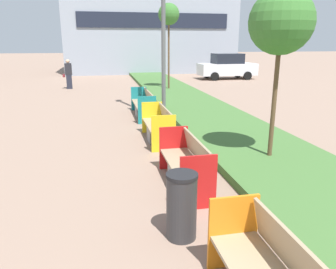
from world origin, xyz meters
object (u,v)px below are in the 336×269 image
object	(u,v)px
bench_yellow_frame	(159,128)
pedestrian_walking	(69,74)
bench_red_frame	(186,168)
bench_teal_frame	(144,106)
parked_car_distant	(227,67)
litter_bin	(182,206)
sapling_tree_far	(169,15)
sapling_tree_near	(281,23)

from	to	relation	value
bench_yellow_frame	pedestrian_walking	bearing A→B (deg)	106.24
bench_red_frame	bench_teal_frame	xyz separation A→B (m)	(0.01, 6.27, 0.02)
bench_red_frame	parked_car_distant	xyz separation A→B (m)	(7.74, 17.76, 0.55)
litter_bin	bench_red_frame	bearing A→B (deg)	73.50
bench_yellow_frame	bench_red_frame	bearing A→B (deg)	-90.01
bench_teal_frame	litter_bin	distance (m)	7.95
bench_yellow_frame	bench_teal_frame	distance (m)	3.24
parked_car_distant	bench_teal_frame	bearing A→B (deg)	-124.34
sapling_tree_far	pedestrian_walking	bearing A→B (deg)	158.11
bench_yellow_frame	pedestrian_walking	world-z (taller)	pedestrian_walking
bench_yellow_frame	sapling_tree_near	world-z (taller)	sapling_tree_near
sapling_tree_far	parked_car_distant	world-z (taller)	sapling_tree_far
sapling_tree_near	parked_car_distant	bearing A→B (deg)	71.84
bench_red_frame	parked_car_distant	distance (m)	19.38
bench_yellow_frame	pedestrian_walking	size ratio (longest dim) A/B	1.13
bench_yellow_frame	sapling_tree_near	distance (m)	4.10
bench_yellow_frame	parked_car_distant	xyz separation A→B (m)	(7.74, 14.73, 0.55)
sapling_tree_far	parked_car_distant	size ratio (longest dim) A/B	1.10
sapling_tree_near	parked_car_distant	size ratio (longest dim) A/B	0.89
litter_bin	parked_car_distant	world-z (taller)	parked_car_distant
bench_red_frame	sapling_tree_near	size ratio (longest dim) A/B	0.51
bench_yellow_frame	sapling_tree_far	size ratio (longest dim) A/B	0.42
bench_red_frame	pedestrian_walking	size ratio (longest dim) A/B	1.12
litter_bin	sapling_tree_near	distance (m)	4.48
bench_red_frame	litter_bin	world-z (taller)	litter_bin
bench_teal_frame	sapling_tree_near	size ratio (longest dim) A/B	0.65
bench_teal_frame	litter_bin	size ratio (longest dim) A/B	2.52
sapling_tree_near	bench_teal_frame	bearing A→B (deg)	111.89
sapling_tree_near	sapling_tree_far	size ratio (longest dim) A/B	0.80
sapling_tree_far	bench_yellow_frame	bearing A→B (deg)	-103.30
bench_red_frame	bench_yellow_frame	bearing A→B (deg)	89.99
bench_yellow_frame	parked_car_distant	bearing A→B (deg)	62.27
sapling_tree_near	pedestrian_walking	size ratio (longest dim) A/B	2.19
bench_teal_frame	parked_car_distant	size ratio (longest dim) A/B	0.58
parked_car_distant	sapling_tree_far	bearing A→B (deg)	-135.88
bench_red_frame	litter_bin	size ratio (longest dim) A/B	1.98
bench_red_frame	bench_yellow_frame	world-z (taller)	same
sapling_tree_near	pedestrian_walking	distance (m)	14.93
bench_teal_frame	bench_red_frame	bearing A→B (deg)	-90.06
bench_yellow_frame	parked_car_distant	distance (m)	16.65
bench_teal_frame	sapling_tree_far	size ratio (longest dim) A/B	0.52
litter_bin	parked_car_distant	bearing A→B (deg)	67.02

